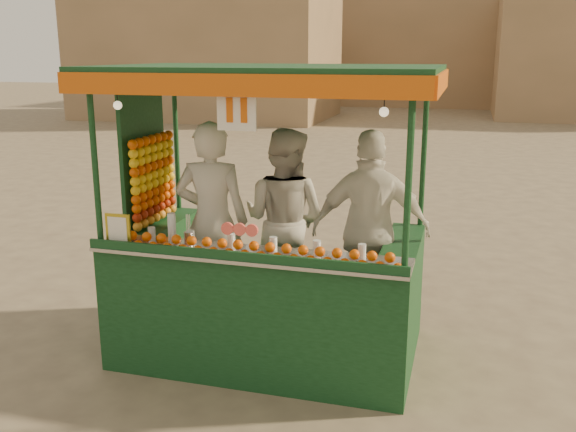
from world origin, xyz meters
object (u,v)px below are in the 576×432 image
(vendor_middle, at_px, (284,220))
(vendor_right, at_px, (371,230))
(vendor_left, at_px, (212,221))
(juice_cart, at_px, (259,268))

(vendor_middle, xyz_separation_m, vendor_right, (0.83, -0.18, 0.02))
(vendor_right, bearing_deg, vendor_middle, -21.52)
(vendor_left, xyz_separation_m, vendor_middle, (0.56, 0.38, -0.04))
(vendor_middle, bearing_deg, juice_cart, 89.00)
(vendor_left, distance_m, vendor_middle, 0.67)
(juice_cart, relative_size, vendor_right, 1.62)
(vendor_middle, relative_size, vendor_right, 0.98)
(vendor_middle, bearing_deg, vendor_right, 179.16)
(vendor_left, bearing_deg, vendor_right, 179.73)
(juice_cart, bearing_deg, vendor_middle, 77.66)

